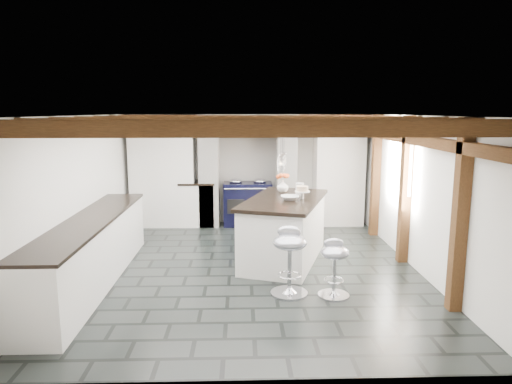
{
  "coord_description": "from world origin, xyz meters",
  "views": [
    {
      "loc": [
        -0.12,
        -6.7,
        2.36
      ],
      "look_at": [
        0.1,
        0.4,
        1.1
      ],
      "focal_mm": 32.0,
      "sensor_mm": 36.0,
      "label": 1
    }
  ],
  "objects_px": {
    "bar_stool_near": "(334,261)",
    "bar_stool_far": "(290,253)",
    "kitchen_island": "(284,229)",
    "range_cooker": "(248,203)"
  },
  "relations": [
    {
      "from": "bar_stool_near",
      "to": "bar_stool_far",
      "type": "height_order",
      "value": "bar_stool_far"
    },
    {
      "from": "kitchen_island",
      "to": "bar_stool_near",
      "type": "distance_m",
      "value": 1.57
    },
    {
      "from": "bar_stool_near",
      "to": "kitchen_island",
      "type": "bearing_deg",
      "value": 112.77
    },
    {
      "from": "kitchen_island",
      "to": "bar_stool_near",
      "type": "height_order",
      "value": "kitchen_island"
    },
    {
      "from": "kitchen_island",
      "to": "bar_stool_near",
      "type": "relative_size",
      "value": 3.02
    },
    {
      "from": "bar_stool_near",
      "to": "range_cooker",
      "type": "bearing_deg",
      "value": 109.32
    },
    {
      "from": "kitchen_island",
      "to": "bar_stool_far",
      "type": "relative_size",
      "value": 2.52
    },
    {
      "from": "bar_stool_far",
      "to": "range_cooker",
      "type": "bearing_deg",
      "value": 108.51
    },
    {
      "from": "kitchen_island",
      "to": "range_cooker",
      "type": "bearing_deg",
      "value": 121.84
    },
    {
      "from": "range_cooker",
      "to": "bar_stool_far",
      "type": "height_order",
      "value": "range_cooker"
    }
  ]
}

